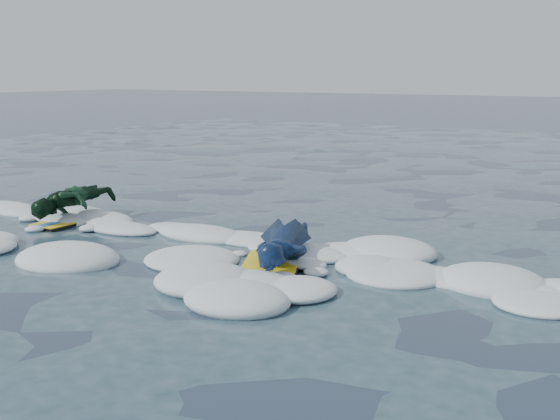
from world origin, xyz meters
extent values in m
plane|color=#162435|center=(0.00, 0.00, 0.00)|extent=(120.00, 120.00, 0.00)
cube|color=black|center=(0.79, 0.72, 0.04)|extent=(1.05, 1.30, 0.06)
cube|color=yellow|center=(0.79, 0.72, 0.08)|extent=(1.02, 1.27, 0.02)
imported|color=navy|center=(0.79, 0.97, 0.25)|extent=(1.24, 1.82, 0.41)
cube|color=black|center=(-2.95, 1.11, 0.03)|extent=(0.53, 0.92, 0.04)
cube|color=yellow|center=(-2.95, 1.11, 0.06)|extent=(0.51, 0.90, 0.02)
cube|color=blue|center=(-2.95, 1.11, 0.07)|extent=(0.20, 0.86, 0.01)
imported|color=#113F1F|center=(-2.95, 1.31, 0.29)|extent=(0.66, 1.35, 0.51)
camera|label=1|loc=(4.80, -5.61, 2.16)|focal=45.00mm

